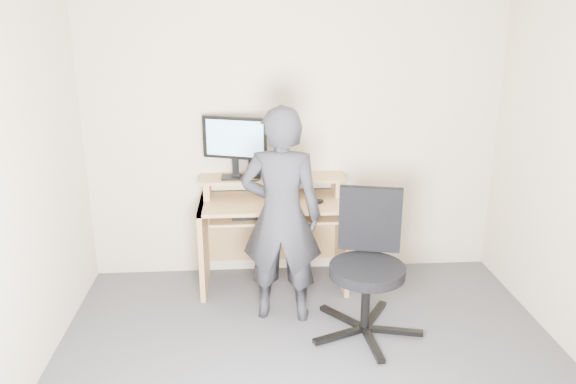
{
  "coord_description": "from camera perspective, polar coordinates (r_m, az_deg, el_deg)",
  "views": [
    {
      "loc": [
        -0.39,
        -2.88,
        2.23
      ],
      "look_at": [
        -0.11,
        1.05,
        0.95
      ],
      "focal_mm": 35.0,
      "sensor_mm": 36.0,
      "label": 1
    }
  ],
  "objects": [
    {
      "name": "keyboard",
      "position": [
        4.52,
        -2.8,
        -2.27
      ],
      "size": [
        0.47,
        0.21,
        0.03
      ],
      "primitive_type": "cube",
      "rotation": [
        0.0,
        0.0,
        0.06
      ],
      "color": "black",
      "rests_on": "desk"
    },
    {
      "name": "office_chair",
      "position": [
        4.03,
        8.11,
        -6.76
      ],
      "size": [
        0.8,
        0.78,
        1.01
      ],
      "rotation": [
        0.0,
        0.0,
        -0.24
      ],
      "color": "black",
      "rests_on": "ground"
    },
    {
      "name": "person",
      "position": [
        4.06,
        -0.69,
        -2.46
      ],
      "size": [
        0.64,
        0.47,
        1.62
      ],
      "primitive_type": "imported",
      "rotation": [
        0.0,
        0.0,
        2.99
      ],
      "color": "black",
      "rests_on": "ground"
    },
    {
      "name": "charger",
      "position": [
        4.58,
        -4.56,
        1.43
      ],
      "size": [
        0.05,
        0.05,
        0.03
      ],
      "primitive_type": "cube",
      "rotation": [
        0.0,
        0.0,
        -0.22
      ],
      "color": "black",
      "rests_on": "desk"
    },
    {
      "name": "external_drive",
      "position": [
        4.65,
        -3.43,
        2.75
      ],
      "size": [
        0.1,
        0.14,
        0.2
      ],
      "primitive_type": "cube",
      "rotation": [
        0.0,
        0.0,
        0.26
      ],
      "color": "black",
      "rests_on": "desk"
    },
    {
      "name": "back_wall",
      "position": [
        4.75,
        0.7,
        6.09
      ],
      "size": [
        3.5,
        0.02,
        2.5
      ],
      "primitive_type": "cube",
      "color": "#BEB397",
      "rests_on": "ground"
    },
    {
      "name": "travel_mug",
      "position": [
        4.64,
        -1.1,
        2.54
      ],
      "size": [
        0.09,
        0.09,
        0.17
      ],
      "primitive_type": "cylinder",
      "rotation": [
        0.0,
        0.0,
        0.26
      ],
      "color": "silver",
      "rests_on": "desk"
    },
    {
      "name": "monitor",
      "position": [
        4.56,
        -5.43,
        5.1
      ],
      "size": [
        0.52,
        0.21,
        0.51
      ],
      "rotation": [
        0.0,
        0.0,
        -0.33
      ],
      "color": "black",
      "rests_on": "desk"
    },
    {
      "name": "headphones",
      "position": [
        4.7,
        -3.46,
        1.75
      ],
      "size": [
        0.19,
        0.19,
        0.06
      ],
      "primitive_type": "torus",
      "rotation": [
        0.26,
        0.0,
        0.22
      ],
      "color": "silver",
      "rests_on": "desk"
    },
    {
      "name": "smartphone",
      "position": [
        4.68,
        0.87,
        1.69
      ],
      "size": [
        0.09,
        0.14,
        0.01
      ],
      "primitive_type": "cube",
      "rotation": [
        0.0,
        0.0,
        0.18
      ],
      "color": "black",
      "rests_on": "desk"
    },
    {
      "name": "desk",
      "position": [
        4.72,
        -1.54,
        -2.88
      ],
      "size": [
        1.2,
        0.6,
        0.91
      ],
      "color": "tan",
      "rests_on": "ground"
    },
    {
      "name": "mouse",
      "position": [
        4.51,
        3.04,
        -0.94
      ],
      "size": [
        0.1,
        0.07,
        0.04
      ],
      "primitive_type": "ellipsoid",
      "rotation": [
        0.0,
        0.0,
        -0.12
      ],
      "color": "black",
      "rests_on": "desk"
    }
  ]
}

